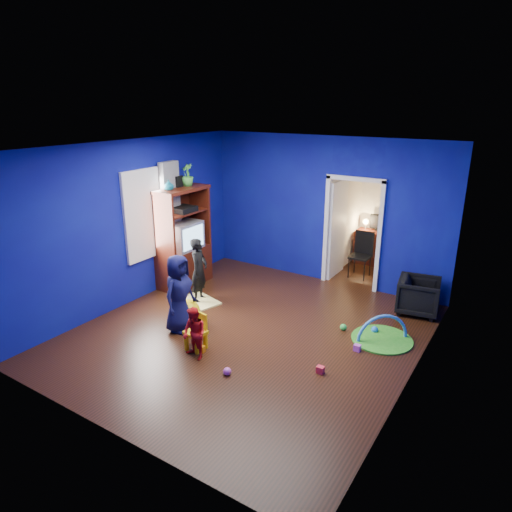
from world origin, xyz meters
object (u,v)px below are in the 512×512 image
Objects in this scene: crt_tv at (184,236)px; toddler_red at (194,334)px; folding_chair at (360,256)px; child_black at (199,270)px; study_desk at (375,248)px; child_navy at (179,293)px; tv_armoire at (183,237)px; armchair at (419,296)px; kid_chair at (196,334)px; play_mat at (382,339)px; hopper_ball at (188,311)px; vase at (169,185)px.

toddler_red is at bearing -46.77° from crt_tv.
child_black is at bearing -126.71° from folding_chair.
child_navy is at bearing -108.62° from study_desk.
tv_armoire is at bearing 180.00° from crt_tv.
toddler_red is at bearing 134.79° from armchair.
child_black is 2.00m from toddler_red.
kid_chair is (1.82, -1.86, -0.73)m from tv_armoire.
play_mat is 1.01× the size of folding_chair.
crt_tv is at bearing 131.76° from hopper_ball.
study_desk is at bearing 94.66° from toddler_red.
hopper_ball is (1.17, -1.27, -0.78)m from tv_armoire.
vase reaches higher than study_desk.
vase is at bearing 41.39° from child_navy.
child_black is 2.96× the size of hopper_ball.
play_mat is at bearing -69.26° from study_desk.
child_black is at bearing 19.40° from child_navy.
hopper_ball is 0.88m from kid_chair.
armchair is 0.99× the size of crt_tv.
child_navy is at bearing 158.10° from toddler_red.
child_navy is 1.36× the size of play_mat.
study_desk is (2.78, 3.23, -0.65)m from crt_tv.
child_black is 1.66m from vase.
hopper_ball is 0.46× the size of study_desk.
study_desk is at bearing 90.00° from folding_chair.
kid_chair is at bearing -103.59° from folding_chair.
hopper_ball is (1.17, -0.97, -1.85)m from vase.
vase is at bearing 62.34° from child_black.
crt_tv is (-4.25, -1.17, 0.70)m from armchair.
play_mat is at bearing 161.29° from armchair.
child_navy is 0.79m from kid_chair.
toddler_red reaches higher than study_desk.
kid_chair is at bearing -42.12° from hopper_ball.
folding_chair is at bearing 65.00° from hopper_ball.
toddler_red is 0.83× the size of play_mat.
crt_tv is 0.76× the size of folding_chair.
child_black is 0.97m from hopper_ball.
vase is at bearing -90.00° from tv_armoire.
study_desk is (-1.47, 2.06, 0.06)m from armchair.
tv_armoire reaches higher than armchair.
toddler_red is at bearing -44.55° from hopper_ball.
armchair is 0.58× the size of child_black.
vase is 1.08m from crt_tv.
kid_chair is (0.60, -0.34, -0.38)m from child_navy.
child_navy reaches higher than armchair.
study_desk is at bearing 26.04° from armchair.
crt_tv reaches higher than armchair.
child_black is 0.61× the size of tv_armoire.
armchair is 4.86m from vase.
crt_tv is (0.04, 0.00, 0.04)m from tv_armoire.
child_black is 0.98m from tv_armoire.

